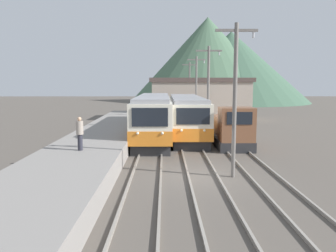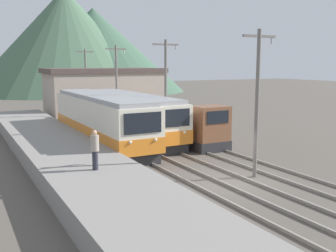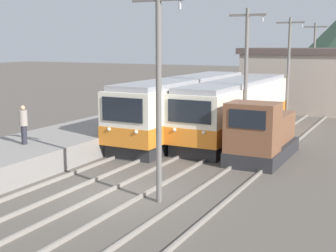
{
  "view_description": "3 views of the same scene",
  "coord_description": "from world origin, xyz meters",
  "px_view_note": "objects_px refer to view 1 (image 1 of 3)",
  "views": [
    {
      "loc": [
        -1.69,
        -15.89,
        4.63
      ],
      "look_at": [
        -1.47,
        5.21,
        1.86
      ],
      "focal_mm": 35.0,
      "sensor_mm": 36.0,
      "label": 1
    },
    {
      "loc": [
        -11.52,
        -15.2,
        5.78
      ],
      "look_at": [
        0.23,
        6.51,
        1.84
      ],
      "focal_mm": 42.0,
      "sensor_mm": 36.0,
      "label": 2
    },
    {
      "loc": [
        9.38,
        -14.33,
        5.63
      ],
      "look_at": [
        -1.03,
        5.9,
        1.62
      ],
      "focal_mm": 50.0,
      "sensor_mm": 36.0,
      "label": 3
    }
  ],
  "objects_px": {
    "commuter_train_left": "(154,119)",
    "shunting_locomotive": "(232,130)",
    "commuter_train_center": "(186,118)",
    "catenary_mast_near": "(235,95)",
    "catenary_mast_distant": "(189,87)",
    "person_on_platform": "(80,132)",
    "catenary_mast_far": "(196,89)",
    "catenary_mast_mid": "(208,91)"
  },
  "relations": [
    {
      "from": "shunting_locomotive",
      "to": "catenary_mast_near",
      "type": "distance_m",
      "value": 8.45
    },
    {
      "from": "commuter_train_left",
      "to": "person_on_platform",
      "type": "distance_m",
      "value": 10.49
    },
    {
      "from": "commuter_train_center",
      "to": "catenary_mast_distant",
      "type": "bearing_deg",
      "value": 84.74
    },
    {
      "from": "commuter_train_left",
      "to": "commuter_train_center",
      "type": "relative_size",
      "value": 1.03
    },
    {
      "from": "catenary_mast_mid",
      "to": "catenary_mast_far",
      "type": "bearing_deg",
      "value": 90.0
    },
    {
      "from": "commuter_train_center",
      "to": "person_on_platform",
      "type": "height_order",
      "value": "commuter_train_center"
    },
    {
      "from": "commuter_train_left",
      "to": "catenary_mast_distant",
      "type": "height_order",
      "value": "catenary_mast_distant"
    },
    {
      "from": "catenary_mast_mid",
      "to": "catenary_mast_near",
      "type": "bearing_deg",
      "value": -90.0
    },
    {
      "from": "commuter_train_left",
      "to": "commuter_train_center",
      "type": "xyz_separation_m",
      "value": [
        2.8,
        1.32,
        -0.06
      ]
    },
    {
      "from": "commuter_train_left",
      "to": "catenary_mast_far",
      "type": "xyz_separation_m",
      "value": [
        4.31,
        7.99,
        2.36
      ]
    },
    {
      "from": "commuter_train_left",
      "to": "catenary_mast_mid",
      "type": "height_order",
      "value": "catenary_mast_mid"
    },
    {
      "from": "commuter_train_left",
      "to": "shunting_locomotive",
      "type": "xyz_separation_m",
      "value": [
        5.8,
        -3.59,
        -0.47
      ]
    },
    {
      "from": "catenary_mast_distant",
      "to": "person_on_platform",
      "type": "distance_m",
      "value": 28.72
    },
    {
      "from": "catenary_mast_near",
      "to": "person_on_platform",
      "type": "bearing_deg",
      "value": 168.74
    },
    {
      "from": "catenary_mast_far",
      "to": "person_on_platform",
      "type": "height_order",
      "value": "catenary_mast_far"
    },
    {
      "from": "commuter_train_center",
      "to": "shunting_locomotive",
      "type": "distance_m",
      "value": 5.77
    },
    {
      "from": "commuter_train_center",
      "to": "catenary_mast_mid",
      "type": "distance_m",
      "value": 4.16
    },
    {
      "from": "commuter_train_left",
      "to": "shunting_locomotive",
      "type": "bearing_deg",
      "value": -31.79
    },
    {
      "from": "catenary_mast_mid",
      "to": "catenary_mast_distant",
      "type": "xyz_separation_m",
      "value": [
        0.0,
        19.41,
        0.0
      ]
    },
    {
      "from": "commuter_train_left",
      "to": "catenary_mast_far",
      "type": "bearing_deg",
      "value": 61.68
    },
    {
      "from": "catenary_mast_near",
      "to": "catenary_mast_distant",
      "type": "xyz_separation_m",
      "value": [
        0.0,
        29.11,
        0.0
      ]
    },
    {
      "from": "shunting_locomotive",
      "to": "person_on_platform",
      "type": "bearing_deg",
      "value": -146.52
    },
    {
      "from": "commuter_train_center",
      "to": "catenary_mast_near",
      "type": "bearing_deg",
      "value": -83.25
    },
    {
      "from": "shunting_locomotive",
      "to": "catenary_mast_distant",
      "type": "distance_m",
      "value": 21.53
    },
    {
      "from": "commuter_train_left",
      "to": "catenary_mast_near",
      "type": "xyz_separation_m",
      "value": [
        4.31,
        -11.41,
        2.36
      ]
    },
    {
      "from": "catenary_mast_near",
      "to": "catenary_mast_far",
      "type": "xyz_separation_m",
      "value": [
        0.0,
        19.41,
        0.0
      ]
    },
    {
      "from": "shunting_locomotive",
      "to": "catenary_mast_mid",
      "type": "bearing_deg",
      "value": 128.39
    },
    {
      "from": "catenary_mast_near",
      "to": "person_on_platform",
      "type": "distance_m",
      "value": 8.34
    },
    {
      "from": "commuter_train_center",
      "to": "person_on_platform",
      "type": "distance_m",
      "value": 12.88
    },
    {
      "from": "shunting_locomotive",
      "to": "catenary_mast_distant",
      "type": "xyz_separation_m",
      "value": [
        -1.49,
        21.29,
        2.84
      ]
    },
    {
      "from": "commuter_train_center",
      "to": "catenary_mast_far",
      "type": "xyz_separation_m",
      "value": [
        1.51,
        6.67,
        2.42
      ]
    },
    {
      "from": "commuter_train_left",
      "to": "catenary_mast_mid",
      "type": "xyz_separation_m",
      "value": [
        4.31,
        -1.71,
        2.36
      ]
    },
    {
      "from": "commuter_train_center",
      "to": "catenary_mast_near",
      "type": "distance_m",
      "value": 13.05
    },
    {
      "from": "catenary_mast_near",
      "to": "catenary_mast_distant",
      "type": "distance_m",
      "value": 29.11
    },
    {
      "from": "catenary_mast_near",
      "to": "catenary_mast_far",
      "type": "bearing_deg",
      "value": 90.0
    },
    {
      "from": "commuter_train_center",
      "to": "shunting_locomotive",
      "type": "relative_size",
      "value": 2.53
    },
    {
      "from": "shunting_locomotive",
      "to": "catenary_mast_near",
      "type": "height_order",
      "value": "catenary_mast_near"
    },
    {
      "from": "commuter_train_left",
      "to": "catenary_mast_mid",
      "type": "bearing_deg",
      "value": -21.66
    },
    {
      "from": "commuter_train_left",
      "to": "catenary_mast_near",
      "type": "distance_m",
      "value": 12.43
    },
    {
      "from": "catenary_mast_far",
      "to": "commuter_train_left",
      "type": "bearing_deg",
      "value": -118.32
    },
    {
      "from": "catenary_mast_near",
      "to": "catenary_mast_far",
      "type": "height_order",
      "value": "same"
    },
    {
      "from": "person_on_platform",
      "to": "catenary_mast_near",
      "type": "bearing_deg",
      "value": -11.26
    }
  ]
}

